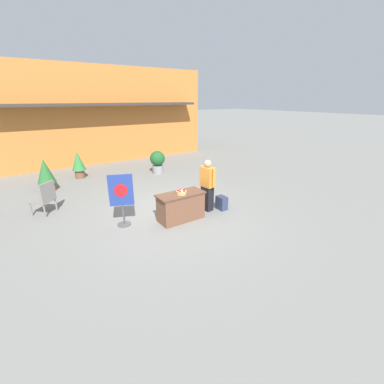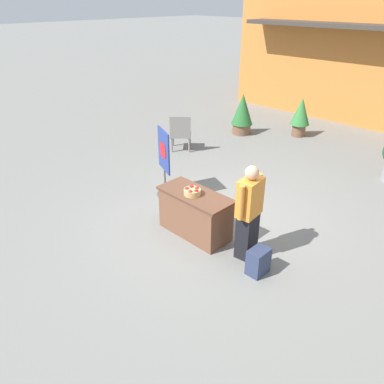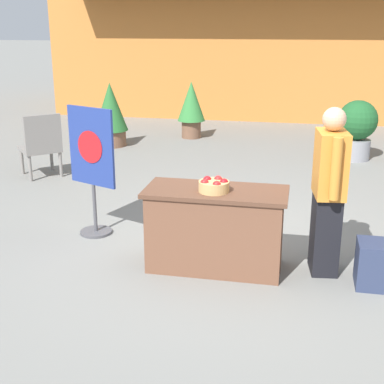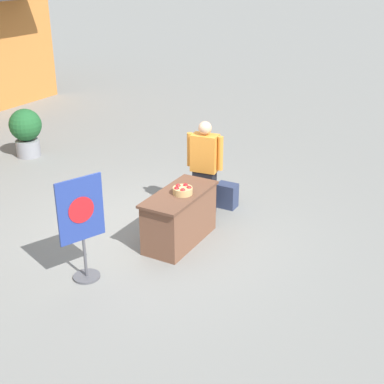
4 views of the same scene
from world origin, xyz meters
The scene contains 11 objects.
ground_plane centered at (0.00, 0.00, 0.00)m, with size 120.00×120.00×0.00m, color slate.
storefront_building centered at (0.41, 9.88, 2.42)m, with size 11.78×5.83×4.83m.
display_table centered at (0.01, -0.63, 0.40)m, with size 1.35×0.61×0.79m.
apple_basket centered at (0.00, -0.69, 0.85)m, with size 0.29×0.29×0.13m.
person_visitor centered at (1.04, -0.50, 0.80)m, with size 0.31×0.61×1.58m.
backpack centered at (1.44, -0.72, 0.21)m, with size 0.24×0.34×0.42m.
poster_board centered at (-1.46, -0.04, 0.80)m, with size 0.60×0.36×1.44m.
patio_chair centered at (-3.10, 1.97, 0.53)m, with size 0.78×0.78×0.99m.
potted_plant_far_left centered at (-2.82, 4.27, 0.64)m, with size 0.64×0.64×1.21m.
potted_plant_near_left centered at (1.70, 4.11, 0.58)m, with size 0.68×0.68×1.03m.
potted_plant_near_right centered at (-1.46, 5.32, 0.65)m, with size 0.56×0.56×1.15m.
Camera 1 is at (-3.47, -6.31, 3.27)m, focal length 24.00 mm.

